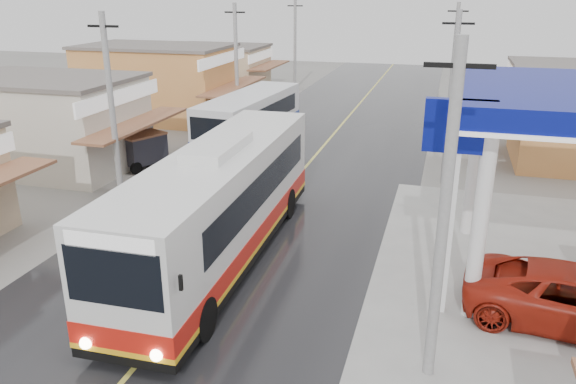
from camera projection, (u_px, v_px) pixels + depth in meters
name	position (u px, v px, depth m)	size (l,w,h in m)	color
ground	(169.00, 328.00, 15.51)	(120.00, 120.00, 0.00)	slate
road	(303.00, 170.00, 29.07)	(12.00, 90.00, 0.02)	black
centre_line	(303.00, 169.00, 29.07)	(0.15, 90.00, 0.01)	#D8CC4C
shopfronts_left	(115.00, 139.00, 35.13)	(11.00, 44.00, 5.20)	tan
utility_poles_left	(188.00, 154.00, 31.78)	(1.60, 50.00, 8.00)	gray
utility_poles_right	(443.00, 182.00, 27.27)	(1.60, 36.00, 8.00)	gray
coach_bus	(221.00, 204.00, 18.91)	(3.21, 13.40, 4.17)	silver
second_bus	(250.00, 120.00, 32.17)	(3.36, 9.82, 3.20)	silver
cyclist	(182.00, 188.00, 24.27)	(0.86, 2.06, 2.16)	black
tricycle_near	(143.00, 148.00, 29.10)	(2.33, 2.79, 1.82)	#26262D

